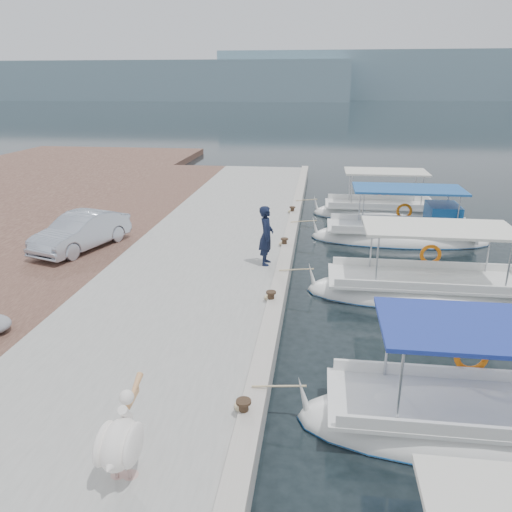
{
  "coord_description": "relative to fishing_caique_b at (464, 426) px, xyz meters",
  "views": [
    {
      "loc": [
        0.84,
        -11.02,
        6.22
      ],
      "look_at": [
        -1.0,
        3.32,
        1.2
      ],
      "focal_mm": 35.0,
      "sensor_mm": 36.0,
      "label": 1
    }
  ],
  "objects": [
    {
      "name": "fishing_caique_b",
      "position": [
        0.0,
        0.0,
        0.0
      ],
      "size": [
        6.28,
        2.29,
        2.83
      ],
      "color": "white",
      "rests_on": "ground"
    },
    {
      "name": "fishing_caique_e",
      "position": [
        0.11,
        16.36,
        -0.0
      ],
      "size": [
        6.5,
        2.39,
        2.83
      ],
      "color": "white",
      "rests_on": "ground"
    },
    {
      "name": "cobblestone_strip",
      "position": [
        -11.73,
        7.78,
        0.12
      ],
      "size": [
        4.0,
        40.0,
        0.5
      ],
      "primitive_type": "cube",
      "color": "#4F322A",
      "rests_on": "ground"
    },
    {
      "name": "concrete_quay",
      "position": [
        -6.73,
        7.78,
        0.12
      ],
      "size": [
        6.0,
        40.0,
        0.5
      ],
      "primitive_type": "cube",
      "color": "gray",
      "rests_on": "ground"
    },
    {
      "name": "ground",
      "position": [
        -3.73,
        2.78,
        -0.13
      ],
      "size": [
        400.0,
        400.0,
        0.0
      ],
      "primitive_type": "plane",
      "color": "black",
      "rests_on": "ground"
    },
    {
      "name": "parked_car",
      "position": [
        -11.37,
        8.12,
        1.03
      ],
      "size": [
        2.51,
        4.21,
        1.31
      ],
      "primitive_type": "imported",
      "rotation": [
        0.0,
        0.0,
        -0.3
      ],
      "color": "#ACB5C5",
      "rests_on": "cobblestone_strip"
    },
    {
      "name": "distant_hills",
      "position": [
        25.88,
        204.27,
        7.49
      ],
      "size": [
        330.0,
        60.0,
        18.0
      ],
      "color": "#73919F",
      "rests_on": "ground"
    },
    {
      "name": "quay_curb",
      "position": [
        -3.95,
        7.78,
        0.43
      ],
      "size": [
        0.44,
        40.0,
        0.12
      ],
      "primitive_type": "cube",
      "color": "#ACA599",
      "rests_on": "concrete_quay"
    },
    {
      "name": "fishing_caique_c",
      "position": [
        0.47,
        6.42,
        -0.0
      ],
      "size": [
        7.22,
        2.4,
        2.83
      ],
      "color": "white",
      "rests_on": "ground"
    },
    {
      "name": "fisherman",
      "position": [
        -4.55,
        7.36,
        1.36
      ],
      "size": [
        0.48,
        0.73,
        1.98
      ],
      "primitive_type": "imported",
      "rotation": [
        0.0,
        0.0,
        1.56
      ],
      "color": "black",
      "rests_on": "concrete_quay"
    },
    {
      "name": "mooring_bollards",
      "position": [
        -4.08,
        4.28,
        0.57
      ],
      "size": [
        0.28,
        20.28,
        0.33
      ],
      "color": "black",
      "rests_on": "concrete_quay"
    },
    {
      "name": "pelican",
      "position": [
        -5.69,
        -2.4,
        1.02
      ],
      "size": [
        0.59,
        1.61,
        1.25
      ],
      "color": "tan",
      "rests_on": "concrete_quay"
    },
    {
      "name": "fishing_caique_d",
      "position": [
        0.61,
        12.24,
        0.06
      ],
      "size": [
        7.29,
        2.41,
        2.83
      ],
      "color": "white",
      "rests_on": "ground"
    }
  ]
}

